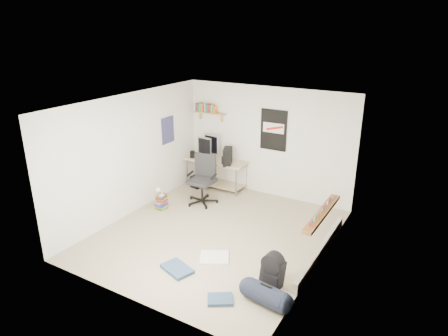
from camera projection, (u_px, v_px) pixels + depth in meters
The scene contains 26 objects.
floor at pixel (215, 234), 7.60m from camera, with size 4.00×4.50×0.01m, color gray.
ceiling at pixel (214, 103), 6.74m from camera, with size 4.00×4.50×0.01m, color white.
back_wall at pixel (267, 142), 8.99m from camera, with size 4.00×0.01×2.50m, color silver.
left_wall at pixel (131, 155), 8.12m from camera, with size 0.01×4.50×2.50m, color silver.
right_wall at pixel (324, 195), 6.21m from camera, with size 0.01×4.50×2.50m, color silver.
desk at pixel (217, 173), 9.65m from camera, with size 1.50×0.66×0.68m, color tan.
monitor_left at pixel (205, 152), 9.49m from camera, with size 0.38×0.09×0.42m, color #B6B7BB.
monitor_right at pixel (212, 150), 9.53m from camera, with size 0.42×0.11×0.47m, color #9A999E.
pc_tower at pixel (228, 156), 9.17m from camera, with size 0.18×0.38×0.40m, color black.
keyboard at pixel (211, 163), 9.32m from camera, with size 0.41×0.14×0.02m, color black.
speaker_left at pixel (192, 155), 9.62m from camera, with size 0.10×0.10×0.19m, color black.
speaker_right at pixel (224, 161), 9.20m from camera, with size 0.10×0.10×0.20m, color black.
office_chair at pixel (202, 182), 8.73m from camera, with size 0.71×0.71×1.09m, color black.
wall_shelf at pixel (210, 113), 9.41m from camera, with size 0.80×0.22×0.24m, color tan.
poster_back_wall at pixel (273, 130), 8.80m from camera, with size 0.62×0.03×0.92m, color black.
poster_left_wall at pixel (168, 130), 9.00m from camera, with size 0.02×0.42×0.60m, color navy.
window at pixel (328, 177), 6.41m from camera, with size 0.10×1.50×1.26m, color brown.
baseboard_heater at pixel (321, 250), 6.88m from camera, with size 0.08×2.50×0.18m, color #B7B2A8.
backpack at pixel (272, 273), 6.05m from camera, with size 0.33×0.26×0.44m, color black.
duffel_bag at pixel (266, 296), 5.65m from camera, with size 0.30×0.30×0.59m, color black.
tshirt at pixel (214, 258), 6.79m from camera, with size 0.48×0.41×0.04m, color silver.
jeans_a at pixel (177, 269), 6.46m from camera, with size 0.52×0.33×0.06m, color navy.
jeans_b at pixel (220, 299), 5.75m from camera, with size 0.36×0.27×0.05m, color navy.
book_stack at pixel (162, 203), 8.55m from camera, with size 0.44×0.36×0.30m, color brown.
desk_lamp at pixel (161, 193), 8.45m from camera, with size 0.11×0.19×0.19m, color silver.
subwoofer at pixel (197, 182), 9.71m from camera, with size 0.25×0.25×0.27m, color black.
Camera 1 is at (3.54, -5.70, 3.78)m, focal length 32.00 mm.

